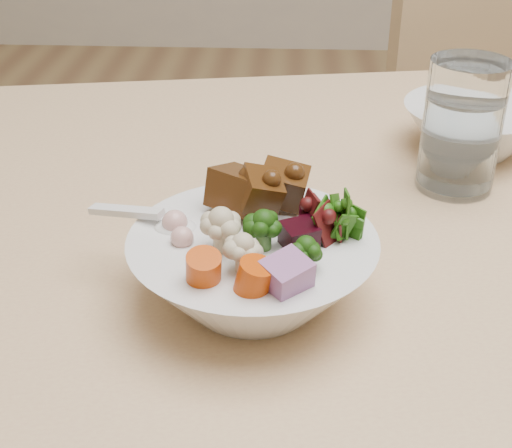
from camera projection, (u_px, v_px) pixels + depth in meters
The scene contains 5 objects.
chair_far at pixel (504, 157), 1.37m from camera, with size 0.55×0.55×0.89m.
food_bowl at pixel (255, 264), 0.55m from camera, with size 0.19×0.19×0.10m.
soup_spoon at pixel (162, 224), 0.56m from camera, with size 0.10×0.05×0.02m.
water_glass at pixel (461, 131), 0.71m from camera, with size 0.08×0.08×0.13m.
side_bowl at pixel (473, 128), 0.80m from camera, with size 0.16×0.16×0.05m, color white, non-canonical shape.
Camera 1 is at (-0.46, -0.63, 1.08)m, focal length 50.00 mm.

